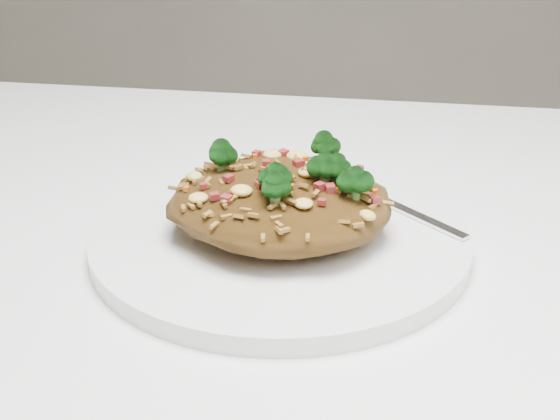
% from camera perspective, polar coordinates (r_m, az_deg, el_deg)
% --- Properties ---
extents(dining_table, '(1.20, 0.80, 0.75)m').
position_cam_1_polar(dining_table, '(0.60, -11.67, -11.33)').
color(dining_table, white).
rests_on(dining_table, ground).
extents(plate, '(0.27, 0.27, 0.01)m').
position_cam_1_polar(plate, '(0.56, 0.00, -2.04)').
color(plate, white).
rests_on(plate, dining_table).
extents(fried_rice, '(0.16, 0.14, 0.06)m').
position_cam_1_polar(fried_rice, '(0.54, 0.09, 1.34)').
color(fried_rice, brown).
rests_on(fried_rice, plate).
extents(fork, '(0.13, 0.12, 0.00)m').
position_cam_1_polar(fork, '(0.59, 8.02, 0.49)').
color(fork, silver).
rests_on(fork, plate).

